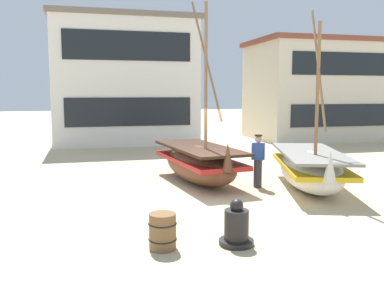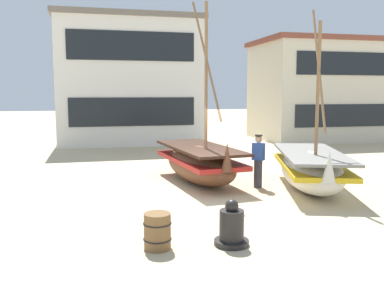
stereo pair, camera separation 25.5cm
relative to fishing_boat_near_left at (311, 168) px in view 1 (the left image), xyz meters
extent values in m
plane|color=#CCB78E|center=(-3.57, 0.00, -0.65)|extent=(120.00, 120.00, 0.00)
ellipsoid|color=silver|center=(0.01, 0.02, -0.07)|extent=(3.07, 4.95, 1.17)
cube|color=gold|center=(0.01, 0.02, 0.08)|extent=(3.03, 4.78, 0.14)
cube|color=gray|center=(0.01, 0.02, 0.47)|extent=(3.09, 4.88, 0.08)
cone|color=silver|center=(-0.68, -2.10, 0.46)|extent=(0.43, 0.43, 0.82)
cylinder|color=olive|center=(-0.17, -0.53, 2.27)|extent=(0.10, 0.10, 4.21)
cylinder|color=olive|center=(-0.17, -0.53, 3.07)|extent=(0.75, 2.13, 3.61)
cube|color=olive|center=(0.11, 0.35, 0.34)|extent=(1.61, 0.66, 0.06)
ellipsoid|color=brown|center=(-3.12, 1.81, -0.04)|extent=(2.21, 4.66, 1.22)
cube|color=red|center=(-3.12, 1.81, 0.11)|extent=(2.20, 4.49, 0.15)
cube|color=#351E13|center=(-3.12, 1.81, 0.52)|extent=(2.25, 4.58, 0.09)
cone|color=brown|center=(-2.85, -0.33, 0.51)|extent=(0.37, 0.37, 0.85)
cylinder|color=olive|center=(-3.05, 1.25, 2.67)|extent=(0.10, 0.10, 4.93)
cylinder|color=olive|center=(-3.05, 1.25, 3.42)|extent=(0.37, 2.39, 3.85)
cube|color=olive|center=(-3.16, 2.14, 0.38)|extent=(1.59, 0.36, 0.06)
cylinder|color=#33333D|center=(-1.51, 0.60, -0.21)|extent=(0.26, 0.26, 0.88)
cube|color=#2D4C99|center=(-1.51, 0.60, 0.50)|extent=(0.40, 0.42, 0.54)
sphere|color=tan|center=(-1.51, 0.60, 0.89)|extent=(0.22, 0.22, 0.22)
cylinder|color=#2D2823|center=(-1.51, 0.60, 1.01)|extent=(0.24, 0.24, 0.05)
cylinder|color=black|center=(-3.96, -4.02, -0.60)|extent=(0.69, 0.69, 0.10)
cylinder|color=black|center=(-3.96, -4.02, -0.25)|extent=(0.49, 0.49, 0.60)
sphere|color=black|center=(-3.96, -4.02, 0.14)|extent=(0.27, 0.27, 0.27)
cylinder|color=brown|center=(-5.41, -3.88, -0.30)|extent=(0.52, 0.52, 0.70)
torus|color=black|center=(-5.41, -3.88, -0.14)|extent=(0.56, 0.56, 0.03)
torus|color=black|center=(-5.41, -3.88, -0.45)|extent=(0.56, 0.56, 0.03)
cube|color=white|center=(-4.40, 14.59, 2.88)|extent=(8.12, 6.27, 7.07)
cube|color=#70665B|center=(-4.40, 14.59, 6.57)|extent=(8.45, 6.52, 0.30)
cube|color=black|center=(-4.40, 11.43, 1.29)|extent=(6.82, 0.06, 1.55)
cube|color=black|center=(-4.40, 11.43, 4.83)|extent=(6.82, 0.06, 1.55)
cube|color=beige|center=(9.03, 13.07, 2.35)|extent=(10.35, 5.53, 6.00)
cube|color=brown|center=(9.03, 13.07, 5.51)|extent=(10.76, 5.75, 0.30)
cube|color=black|center=(9.03, 10.27, 1.00)|extent=(8.69, 0.06, 1.32)
cube|color=black|center=(9.03, 10.27, 4.00)|extent=(8.69, 0.06, 1.32)
camera|label=1|loc=(-6.81, -11.55, 2.35)|focal=39.24mm
camera|label=2|loc=(-6.56, -11.62, 2.35)|focal=39.24mm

